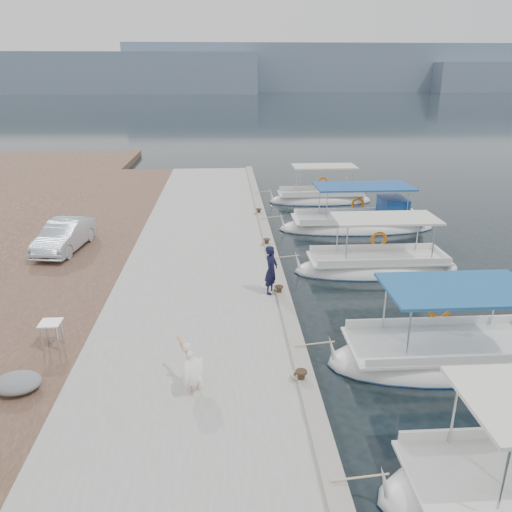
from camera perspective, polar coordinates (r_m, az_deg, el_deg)
The scene contains 15 objects.
ground at distance 15.63m, azimuth 4.49°, elevation -8.41°, with size 400.00×400.00×0.00m, color black.
concrete_quay at distance 19.95m, azimuth -6.03°, elevation -1.11°, with size 6.00×40.00×0.50m, color #9D9D98.
quay_curb at distance 19.90m, azimuth 1.96°, elevation -0.10°, with size 0.44×40.00×0.12m, color gray.
cobblestone_strip at distance 20.80m, azimuth -19.93°, elevation -1.36°, with size 4.00×40.00×0.50m, color #52362B.
distant_hills at distance 217.38m, azimuth 5.12°, elevation 20.26°, with size 330.00×60.00×18.00m.
fishing_caique_b at distance 14.88m, azimuth 20.60°, elevation -10.84°, with size 6.44×2.57×2.83m.
fishing_caique_c at distance 20.51m, azimuth 13.66°, elevation -1.36°, with size 6.68×2.16×2.83m.
fishing_caique_d at distance 25.86m, azimuth 11.67°, elevation 3.45°, with size 7.93×2.50×2.83m.
fishing_caique_e at distance 30.95m, azimuth 7.35°, elevation 6.36°, with size 6.28×2.06×2.83m.
mooring_bollards at distance 16.62m, azimuth 2.66°, elevation -3.88°, with size 0.28×20.28×0.33m.
pelican at distance 11.87m, azimuth -7.18°, elevation -12.76°, with size 0.83×1.35×1.07m.
fisherman at distance 16.54m, azimuth 1.75°, elevation -1.59°, with size 0.61×0.40×1.66m, color black.
parked_car at distance 22.14m, azimuth -21.04°, elevation 2.19°, with size 1.32×3.79×1.25m, color silver.
tarp_bundle at distance 13.19m, azimuth -25.62°, elevation -12.94°, with size 1.10×0.90×0.40m, color slate.
folding_table at distance 14.56m, azimuth -22.36°, elevation -7.75°, with size 0.55×0.55×0.73m.
Camera 1 is at (-2.06, -13.57, 7.50)m, focal length 35.00 mm.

